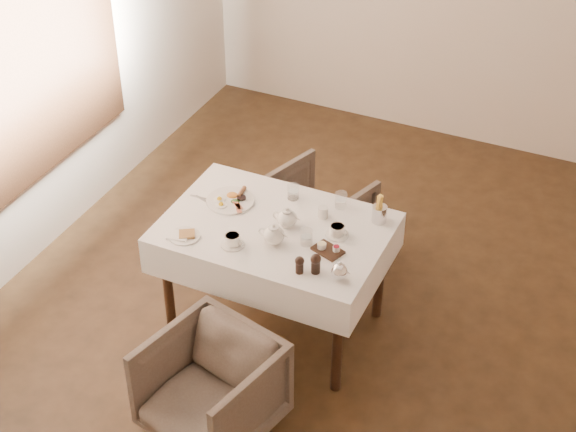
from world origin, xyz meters
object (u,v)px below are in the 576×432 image
(armchair_far, at_px, (315,216))
(breakfast_plate, at_px, (231,200))
(table, at_px, (275,242))
(teapot_centre, at_px, (287,217))
(armchair_near, at_px, (211,388))

(armchair_far, relative_size, breakfast_plate, 2.22)
(table, height_order, teapot_centre, teapot_centre)
(armchair_far, distance_m, teapot_centre, 0.93)
(breakfast_plate, distance_m, teapot_centre, 0.42)
(table, relative_size, armchair_near, 2.00)
(breakfast_plate, xyz_separation_m, teapot_centre, (0.41, -0.08, 0.05))
(table, height_order, breakfast_plate, breakfast_plate)
(armchair_near, xyz_separation_m, armchair_far, (-0.12, 1.65, -0.00))
(armchair_near, distance_m, breakfast_plate, 1.16)
(armchair_near, height_order, teapot_centre, teapot_centre)
(breakfast_plate, bearing_deg, armchair_near, -50.63)
(table, distance_m, armchair_far, 0.86)
(table, distance_m, teapot_centre, 0.19)
(armchair_far, bearing_deg, armchair_near, 112.19)
(armchair_far, bearing_deg, teapot_centre, 118.83)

